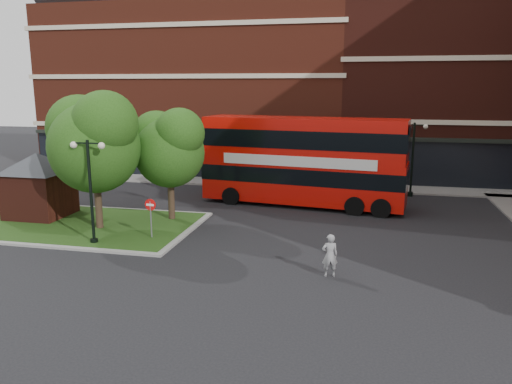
% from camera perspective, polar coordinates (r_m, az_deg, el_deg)
% --- Properties ---
extents(ground, '(120.00, 120.00, 0.00)m').
position_cam_1_polar(ground, '(22.64, -6.02, -7.12)').
color(ground, black).
rests_on(ground, ground).
extents(pavement_far, '(44.00, 3.00, 0.12)m').
position_cam_1_polar(pavement_far, '(38.10, 1.81, 0.96)').
color(pavement_far, slate).
rests_on(pavement_far, ground).
extents(terrace_far_left, '(26.00, 12.00, 14.00)m').
position_cam_1_polar(terrace_far_left, '(46.68, -6.27, 11.53)').
color(terrace_far_left, maroon).
rests_on(terrace_far_left, ground).
extents(terrace_far_right, '(18.00, 12.00, 16.00)m').
position_cam_1_polar(terrace_far_right, '(44.81, 22.10, 11.99)').
color(terrace_far_right, '#471911').
rests_on(terrace_far_right, ground).
extents(traffic_island, '(12.60, 7.60, 0.15)m').
position_cam_1_polar(traffic_island, '(28.56, -19.51, -3.54)').
color(traffic_island, gray).
rests_on(traffic_island, ground).
extents(kiosk, '(6.51, 6.51, 3.60)m').
position_cam_1_polar(kiosk, '(30.55, -23.61, 1.46)').
color(kiosk, '#471911').
rests_on(kiosk, traffic_island).
extents(tree_island_west, '(5.40, 4.71, 7.21)m').
position_cam_1_polar(tree_island_west, '(26.63, -18.12, 5.84)').
color(tree_island_west, '#2D2116').
rests_on(tree_island_west, ground).
extents(tree_island_east, '(4.46, 3.90, 6.29)m').
position_cam_1_polar(tree_island_east, '(27.56, -9.98, 5.29)').
color(tree_island_east, '#2D2116').
rests_on(tree_island_east, ground).
extents(lamp_island, '(1.72, 0.36, 5.00)m').
position_cam_1_polar(lamp_island, '(24.34, -18.40, 0.58)').
color(lamp_island, black).
rests_on(lamp_island, ground).
extents(lamp_far_left, '(1.72, 0.36, 5.00)m').
position_cam_1_polar(lamp_far_left, '(35.38, 4.43, 4.61)').
color(lamp_far_left, black).
rests_on(lamp_far_left, ground).
extents(lamp_far_right, '(1.72, 0.36, 5.00)m').
position_cam_1_polar(lamp_far_right, '(35.18, 17.47, 4.04)').
color(lamp_far_right, black).
rests_on(lamp_far_right, ground).
extents(bus, '(12.86, 4.52, 4.81)m').
position_cam_1_polar(bus, '(31.19, 5.39, 4.19)').
color(bus, red).
rests_on(bus, ground).
extents(woman, '(0.72, 0.57, 1.74)m').
position_cam_1_polar(woman, '(20.00, 8.43, -7.18)').
color(woman, gray).
rests_on(woman, ground).
extents(car_silver, '(4.23, 1.85, 1.42)m').
position_cam_1_polar(car_silver, '(37.86, -0.95, 1.90)').
color(car_silver, silver).
rests_on(car_silver, ground).
extents(car_white, '(4.38, 1.79, 1.41)m').
position_cam_1_polar(car_white, '(36.86, 12.35, 1.33)').
color(car_white, silver).
rests_on(car_white, ground).
extents(no_entry_sign, '(0.57, 0.09, 2.07)m').
position_cam_1_polar(no_entry_sign, '(24.68, -11.96, -2.13)').
color(no_entry_sign, slate).
rests_on(no_entry_sign, ground).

